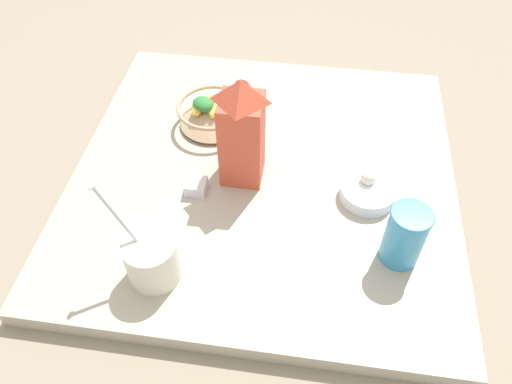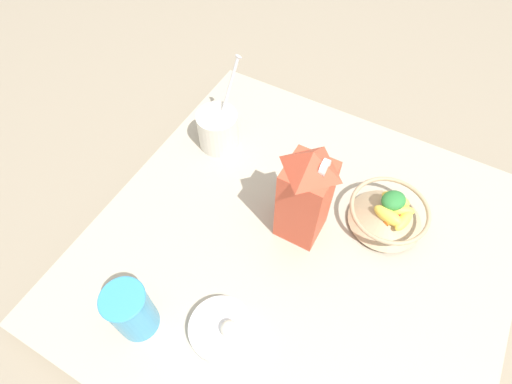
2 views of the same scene
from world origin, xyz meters
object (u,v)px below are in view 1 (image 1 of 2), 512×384
at_px(spice_jar, 196,187).
at_px(garlic_bowl, 368,191).
at_px(fruit_bowl, 212,112).
at_px(drinking_cup, 405,235).
at_px(milk_carton, 242,131).
at_px(yogurt_tub, 151,258).

height_order(spice_jar, garlic_bowl, garlic_bowl).
relative_size(fruit_bowl, drinking_cup, 1.30).
bearing_deg(garlic_bowl, fruit_bowl, -26.40).
distance_m(milk_carton, spice_jar, 0.17).
distance_m(spice_jar, garlic_bowl, 0.39).
relative_size(milk_carton, spice_jar, 5.70).
relative_size(milk_carton, garlic_bowl, 2.14).
relative_size(fruit_bowl, yogurt_tub, 0.76).
height_order(drinking_cup, garlic_bowl, drinking_cup).
height_order(milk_carton, spice_jar, milk_carton).
bearing_deg(fruit_bowl, drinking_cup, 142.60).
bearing_deg(drinking_cup, yogurt_tub, 13.25).
height_order(drinking_cup, spice_jar, drinking_cup).
height_order(yogurt_tub, spice_jar, yogurt_tub).
bearing_deg(drinking_cup, milk_carton, -27.77).
distance_m(yogurt_tub, spice_jar, 0.24).
distance_m(drinking_cup, spice_jar, 0.48).
bearing_deg(fruit_bowl, milk_carton, 122.90).
bearing_deg(fruit_bowl, yogurt_tub, 87.41).
height_order(fruit_bowl, milk_carton, milk_carton).
relative_size(fruit_bowl, spice_jar, 3.79).
height_order(fruit_bowl, garlic_bowl, fruit_bowl).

